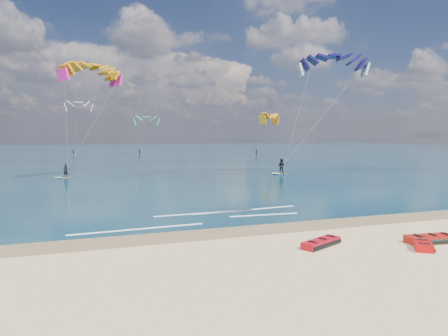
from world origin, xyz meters
The scene contains 10 objects.
ground centered at (0.00, 40.00, 0.00)m, with size 320.00×320.00×0.00m, color tan.
wet_sand_strip centered at (0.00, 3.00, 0.00)m, with size 320.00×2.40×0.01m, color brown.
sea centered at (0.00, 104.00, 0.02)m, with size 320.00×200.00×0.04m, color #082131.
packed_kite_left centered at (3.83, -0.84, 0.00)m, with size 2.45×0.98×0.36m, color #AF0914, non-canonical shape.
packed_kite_mid centered at (9.00, -1.99, 0.00)m, with size 2.55×1.15×0.42m, color #A2130B, non-canonical shape.
packed_kite_right centered at (7.96, -2.54, 0.00)m, with size 2.02×1.05×0.38m, color red, non-canonical shape.
kitesurfer_main centered at (-6.99, 31.68, 7.29)m, with size 9.04×6.91×13.92m.
kitesurfer_far centered at (20.37, 28.19, 8.65)m, with size 12.60×6.52×16.40m.
shoreline_foam centered at (1.06, 6.96, 0.04)m, with size 14.84×3.98×0.01m.
distant_kites centered at (-10.51, 80.15, 5.61)m, with size 80.42×30.40×13.32m.
Camera 1 is at (-6.11, -16.23, 5.05)m, focal length 32.00 mm.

